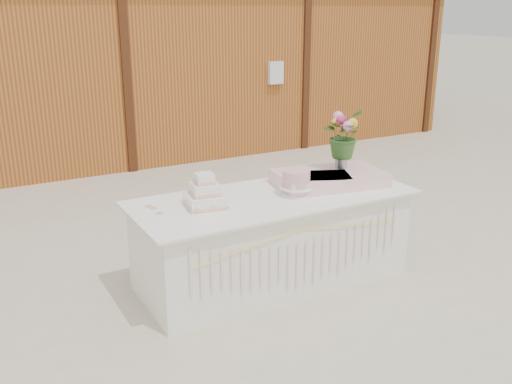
# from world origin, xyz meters

# --- Properties ---
(ground) EXTENTS (80.00, 80.00, 0.00)m
(ground) POSITION_xyz_m (0.00, 0.00, 0.00)
(ground) COLOR beige
(ground) RESTS_ON ground
(barn) EXTENTS (12.60, 4.60, 3.30)m
(barn) POSITION_xyz_m (-0.01, 5.99, 1.68)
(barn) COLOR #A26021
(barn) RESTS_ON ground
(cake_table) EXTENTS (2.40, 1.00, 0.77)m
(cake_table) POSITION_xyz_m (0.00, -0.00, 0.39)
(cake_table) COLOR white
(cake_table) RESTS_ON ground
(wedding_cake) EXTENTS (0.35, 0.35, 0.27)m
(wedding_cake) POSITION_xyz_m (-0.61, 0.04, 0.86)
(wedding_cake) COLOR white
(wedding_cake) RESTS_ON cake_table
(pink_cake_stand) EXTENTS (0.29, 0.29, 0.21)m
(pink_cake_stand) POSITION_xyz_m (0.18, -0.06, 0.89)
(pink_cake_stand) COLOR white
(pink_cake_stand) RESTS_ON cake_table
(satin_runner) EXTENTS (1.03, 0.71, 0.12)m
(satin_runner) POSITION_xyz_m (0.60, 0.03, 0.83)
(satin_runner) COLOR #FFCECD
(satin_runner) RESTS_ON cake_table
(flower_vase) EXTENTS (0.11, 0.11, 0.15)m
(flower_vase) POSITION_xyz_m (0.76, 0.08, 0.96)
(flower_vase) COLOR #A1A1A6
(flower_vase) RESTS_ON satin_runner
(bouquet) EXTENTS (0.50, 0.50, 0.42)m
(bouquet) POSITION_xyz_m (0.76, 0.08, 1.25)
(bouquet) COLOR #335E25
(bouquet) RESTS_ON flower_vase
(loose_flowers) EXTENTS (0.19, 0.31, 0.02)m
(loose_flowers) POSITION_xyz_m (-0.97, 0.11, 0.78)
(loose_flowers) COLOR pink
(loose_flowers) RESTS_ON cake_table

